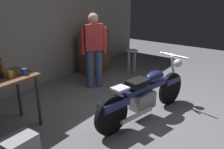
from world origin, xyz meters
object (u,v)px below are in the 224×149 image
(mug_blue_enamel, at_px, (24,72))
(storage_bin, at_px, (19,148))
(shop_stool, at_px, (132,55))
(wooden_dresser, at_px, (94,52))
(person_standing, at_px, (94,48))
(bottle, at_px, (2,68))
(mug_black_matte, at_px, (0,75))
(motorcycle, at_px, (146,93))
(mug_yellow_tall, at_px, (10,74))

(mug_blue_enamel, bearing_deg, storage_bin, -136.48)
(shop_stool, relative_size, wooden_dresser, 0.58)
(person_standing, relative_size, bottle, 6.93)
(wooden_dresser, xyz_separation_m, bottle, (-2.98, -0.60, 0.45))
(mug_black_matte, distance_m, bottle, 0.21)
(motorcycle, relative_size, storage_bin, 4.91)
(motorcycle, bearing_deg, shop_stool, 48.34)
(mug_blue_enamel, bearing_deg, wooden_dresser, 18.08)
(person_standing, bearing_deg, mug_yellow_tall, 47.03)
(person_standing, xyz_separation_m, mug_blue_enamel, (-1.94, -0.21, 0.02))
(person_standing, distance_m, storage_bin, 2.79)
(shop_stool, relative_size, storage_bin, 1.45)
(mug_blue_enamel, bearing_deg, mug_black_matte, 151.75)
(bottle, bearing_deg, mug_yellow_tall, -97.85)
(person_standing, bearing_deg, wooden_dresser, -97.75)
(storage_bin, xyz_separation_m, mug_black_matte, (0.32, 0.75, 0.78))
(motorcycle, xyz_separation_m, mug_black_matte, (-1.65, 1.55, 0.50))
(mug_black_matte, relative_size, bottle, 0.45)
(person_standing, height_order, mug_yellow_tall, person_standing)
(mug_yellow_tall, relative_size, bottle, 0.47)
(wooden_dresser, bearing_deg, mug_blue_enamel, -161.92)
(mug_blue_enamel, height_order, mug_black_matte, mug_blue_enamel)
(storage_bin, height_order, mug_blue_enamel, mug_blue_enamel)
(mug_yellow_tall, height_order, bottle, bottle)
(bottle, bearing_deg, wooden_dresser, 11.37)
(mug_black_matte, bearing_deg, motorcycle, -43.18)
(mug_yellow_tall, bearing_deg, storage_bin, -122.39)
(person_standing, xyz_separation_m, bottle, (-2.11, 0.11, 0.07))
(person_standing, bearing_deg, mug_blue_enamel, 49.41)
(shop_stool, height_order, mug_blue_enamel, mug_blue_enamel)
(mug_blue_enamel, height_order, mug_yellow_tall, mug_yellow_tall)
(person_standing, height_order, storage_bin, person_standing)
(mug_blue_enamel, distance_m, mug_yellow_tall, 0.21)
(shop_stool, relative_size, bottle, 2.66)
(person_standing, xyz_separation_m, mug_black_matte, (-2.24, -0.05, 0.02))
(mug_blue_enamel, relative_size, bottle, 0.46)
(motorcycle, bearing_deg, storage_bin, 169.62)
(wooden_dresser, height_order, mug_yellow_tall, wooden_dresser)
(bottle, bearing_deg, person_standing, -2.87)
(mug_yellow_tall, bearing_deg, motorcycle, -43.12)
(wooden_dresser, relative_size, mug_blue_enamel, 9.85)
(mug_black_matte, height_order, mug_yellow_tall, mug_yellow_tall)
(shop_stool, height_order, mug_yellow_tall, mug_yellow_tall)
(mug_black_matte, xyz_separation_m, bottle, (0.13, 0.16, 0.05))
(wooden_dresser, xyz_separation_m, storage_bin, (-3.43, -1.50, -0.38))
(shop_stool, bearing_deg, mug_black_matte, 177.54)
(person_standing, bearing_deg, shop_stool, -145.88)
(person_standing, distance_m, mug_black_matte, 2.24)
(mug_blue_enamel, distance_m, mug_black_matte, 0.34)
(wooden_dresser, height_order, bottle, bottle)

